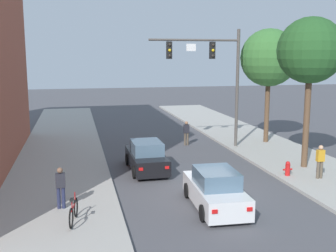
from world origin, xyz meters
The scene contains 13 objects.
ground_plane centered at (0.00, 0.00, 0.00)m, with size 120.00×120.00×0.00m, color #4C4C51.
sidewalk_left centered at (-6.50, 0.00, 0.07)m, with size 5.00×60.00×0.15m, color #A8A59E.
sidewalk_right centered at (6.50, 0.00, 0.07)m, with size 5.00×60.00×0.15m, color #A8A59E.
traffic_signal_mast centered at (2.98, 7.77, 5.31)m, with size 5.85×0.38×7.50m.
car_lead_black centered at (-2.03, 3.80, 0.72)m, with size 1.86×4.25×1.60m.
car_following_white centered at (-0.27, -2.13, 0.72)m, with size 1.98×4.31×1.60m.
pedestrian_sidewalk_left_walker centered at (-6.25, -1.25, 1.06)m, with size 0.36×0.22×1.64m.
pedestrian_crossing_road centered at (1.68, 9.37, 0.91)m, with size 0.36×0.22×1.64m.
pedestrian_sidewalk_right_walker centered at (5.81, 0.08, 1.06)m, with size 0.36×0.22×1.64m.
bicycle_leaning centered at (-5.78, -2.76, 0.54)m, with size 0.33×1.76×0.98m.
fire_hydrant centered at (4.55, 0.87, 0.51)m, with size 0.48×0.24×0.72m.
street_tree_nearest centered at (6.24, 2.17, 6.23)m, with size 3.39×3.39×7.82m.
street_tree_second centered at (7.14, 8.57, 5.84)m, with size 3.83×3.83×7.64m.
Camera 1 is at (-5.57, -17.04, 6.03)m, focal length 44.05 mm.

